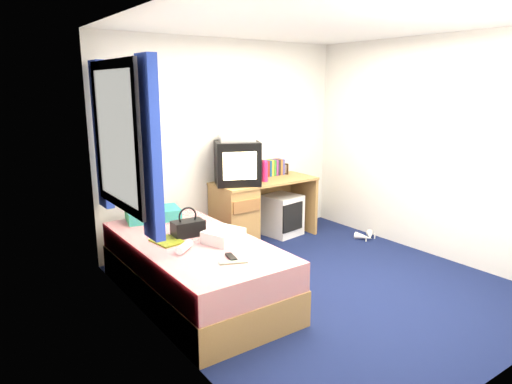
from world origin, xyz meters
TOP-DOWN VIEW (x-y plane):
  - ground at (0.00, 0.00)m, footprint 3.40×3.40m
  - room_shell at (0.00, 0.00)m, footprint 3.40×3.40m
  - bed at (-1.10, 0.49)m, footprint 1.01×2.00m
  - pillow at (-1.13, 1.29)m, footprint 0.58×0.44m
  - desk at (0.10, 1.44)m, footprint 1.30×0.55m
  - storage_cube at (0.66, 1.43)m, footprint 0.47×0.47m
  - crt_tv at (-0.02, 1.44)m, footprint 0.65×0.63m
  - vcr at (-0.02, 1.44)m, footprint 0.48×0.42m
  - book_row at (0.64, 1.60)m, footprint 0.27×0.13m
  - picture_frame at (0.81, 1.58)m, footprint 0.06×0.12m
  - pink_water_bottle at (0.32, 1.35)m, footprint 0.09×0.09m
  - aerosol_can at (0.22, 1.41)m, footprint 0.06×0.06m
  - handbag at (-1.08, 0.63)m, footprint 0.29×0.17m
  - towel at (-0.90, 0.31)m, footprint 0.39×0.36m
  - magazine at (-1.31, 0.58)m, footprint 0.25×0.31m
  - water_bottle at (-1.29, 0.29)m, footprint 0.20×0.18m
  - colour_swatch_fan at (-1.10, -0.16)m, footprint 0.23×0.14m
  - remote_control at (-1.06, -0.07)m, footprint 0.08×0.17m
  - window_assembly at (-1.55, 0.90)m, footprint 0.11×1.42m
  - white_heels at (1.40, 0.66)m, footprint 0.29×0.24m

SIDE VIEW (x-z plane):
  - ground at x=0.00m, z-range 0.00..0.00m
  - white_heels at x=1.40m, z-range -0.01..0.09m
  - storage_cube at x=0.66m, z-range 0.00..0.51m
  - bed at x=-1.10m, z-range 0.00..0.54m
  - desk at x=0.10m, z-range 0.03..0.78m
  - colour_swatch_fan at x=-1.10m, z-range 0.54..0.55m
  - magazine at x=-1.31m, z-range 0.54..0.55m
  - remote_control at x=-1.06m, z-range 0.54..0.56m
  - water_bottle at x=-1.29m, z-range 0.54..0.61m
  - towel at x=-0.90m, z-range 0.54..0.65m
  - pillow at x=-1.13m, z-range 0.54..0.65m
  - handbag at x=-1.08m, z-range 0.48..0.75m
  - picture_frame at x=0.81m, z-range 0.75..0.89m
  - aerosol_can at x=0.22m, z-range 0.75..0.94m
  - book_row at x=0.64m, z-range 0.75..0.95m
  - pink_water_bottle at x=0.32m, z-range 0.75..0.98m
  - crt_tv at x=-0.02m, z-range 0.75..1.25m
  - vcr at x=-0.02m, z-range 1.25..1.32m
  - window_assembly at x=-1.55m, z-range 0.72..2.12m
  - room_shell at x=0.00m, z-range -0.25..3.15m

